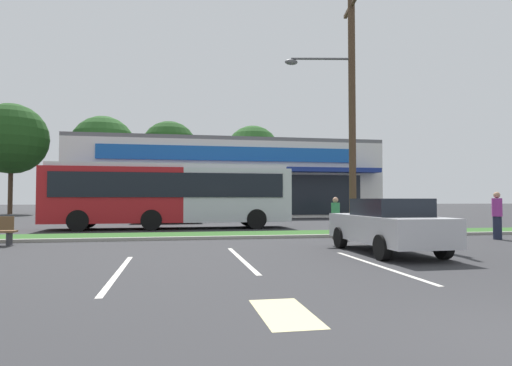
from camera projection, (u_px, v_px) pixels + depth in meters
The scene contains 17 objects.
grass_median at pixel (276, 234), 17.94m from camera, with size 56.00×2.20×0.12m, color #2D5B23.
curb_lip at pixel (283, 237), 16.74m from camera, with size 56.00×0.24×0.12m, color #99968C.
parking_stripe_0 at pixel (119, 272), 8.96m from camera, with size 0.12×4.80×0.01m, color silver.
parking_stripe_1 at pixel (241, 259), 10.94m from camera, with size 0.12×4.80×0.01m, color silver.
parking_stripe_2 at pixel (378, 265), 9.86m from camera, with size 0.12×4.80×0.01m, color silver.
lot_arrow at pixel (285, 313), 5.77m from camera, with size 0.70×1.60×0.01m, color beige.
storefront_building at pixel (224, 180), 39.29m from camera, with size 25.29×12.47×6.43m.
tree_far_left at pixel (11, 139), 43.67m from camera, with size 7.05×7.05×11.07m.
tree_left at pixel (103, 148), 46.94m from camera, with size 6.90×6.90×10.43m.
tree_mid_left at pixel (169, 149), 49.30m from camera, with size 6.36×6.36×10.29m.
tree_mid at pixel (253, 153), 51.13m from camera, with size 6.36×6.36×10.09m.
utility_pole at pixel (349, 104), 18.62m from camera, with size 3.11×2.39×10.43m.
city_bus at pixel (171, 194), 22.22m from camera, with size 12.15×2.77×3.25m.
car_0 at pixel (166, 211), 27.12m from camera, with size 4.31×2.01×1.45m.
car_2 at pixel (387, 225), 12.14m from camera, with size 1.87×4.47×1.52m.
pedestrian_near_bench at pixel (336, 218), 16.39m from camera, with size 0.32×0.32×1.58m.
pedestrian_by_pole at pixel (497, 215), 16.27m from camera, with size 0.36×0.36×1.77m.
Camera 1 is at (-4.07, -3.56, 1.51)m, focal length 30.63 mm.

